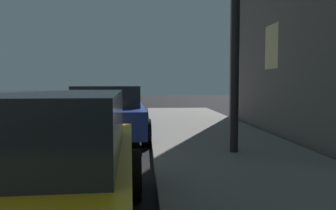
{
  "coord_description": "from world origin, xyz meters",
  "views": [
    {
      "loc": [
        3.84,
        0.34,
        1.52
      ],
      "look_at": [
        4.0,
        2.55,
        1.36
      ],
      "focal_mm": 35.14,
      "sensor_mm": 36.0,
      "label": 1
    }
  ],
  "objects": [
    {
      "name": "car_yellow_cab",
      "position": [
        2.85,
        3.2,
        0.71
      ],
      "size": [
        2.12,
        4.29,
        1.43
      ],
      "color": "gold",
      "rests_on": "ground"
    },
    {
      "name": "car_blue",
      "position": [
        2.85,
        9.37,
        0.72
      ],
      "size": [
        2.3,
        4.36,
        1.43
      ],
      "color": "navy",
      "rests_on": "ground"
    }
  ]
}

